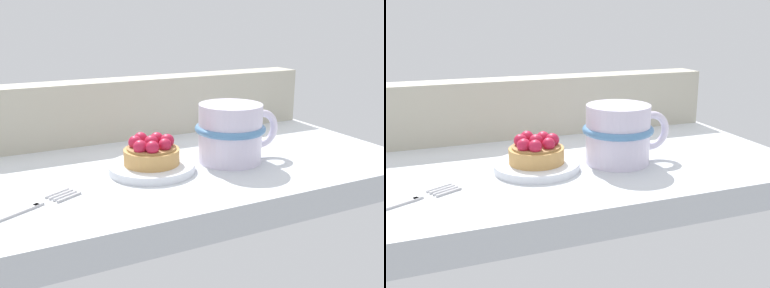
% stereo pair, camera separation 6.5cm
% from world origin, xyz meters
% --- Properties ---
extents(ground_plane, '(0.72, 0.38, 0.04)m').
position_xyz_m(ground_plane, '(0.00, 0.00, -0.02)').
color(ground_plane, silver).
extents(window_rail_back, '(0.71, 0.06, 0.10)m').
position_xyz_m(window_rail_back, '(0.00, 0.16, 0.05)').
color(window_rail_back, '#B2AD99').
rests_on(window_rail_back, ground_plane).
extents(dessert_plate, '(0.12, 0.12, 0.01)m').
position_xyz_m(dessert_plate, '(-0.02, -0.03, 0.01)').
color(dessert_plate, silver).
rests_on(dessert_plate, ground_plane).
extents(raspberry_tart, '(0.08, 0.08, 0.04)m').
position_xyz_m(raspberry_tart, '(-0.02, -0.03, 0.03)').
color(raspberry_tart, tan).
rests_on(raspberry_tart, dessert_plate).
extents(coffee_mug, '(0.14, 0.10, 0.09)m').
position_xyz_m(coffee_mug, '(0.10, -0.04, 0.04)').
color(coffee_mug, silver).
rests_on(coffee_mug, ground_plane).
extents(dessert_fork, '(0.16, 0.09, 0.01)m').
position_xyz_m(dessert_fork, '(-0.21, -0.10, 0.00)').
color(dessert_fork, '#B7B7BC').
rests_on(dessert_fork, ground_plane).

